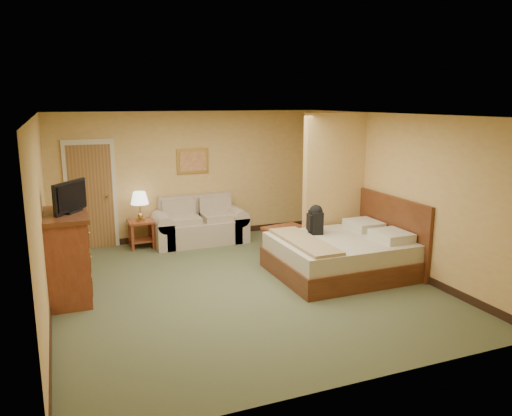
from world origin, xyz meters
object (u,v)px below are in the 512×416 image
bed (346,253)px  coffee_table (288,236)px  loveseat (200,228)px  dresser (67,256)px

bed → coffee_table: bearing=108.3°
coffee_table → bed: bed is taller
loveseat → bed: (1.75, -2.68, 0.03)m
loveseat → coffee_table: 1.90m
coffee_table → dresser: 3.94m
coffee_table → dresser: (-3.85, -0.76, 0.29)m
loveseat → coffee_table: loveseat is taller
loveseat → coffee_table: (1.32, -1.37, 0.05)m
loveseat → dresser: size_ratio=1.45×
loveseat → bed: bed is taller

